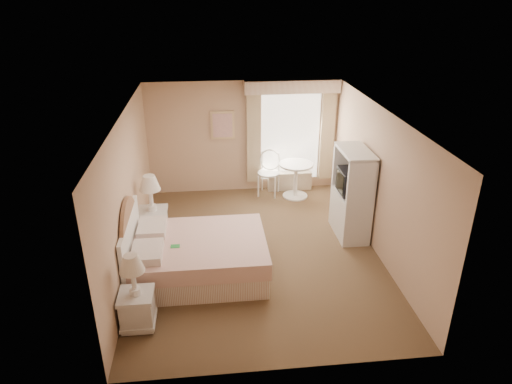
{
  "coord_description": "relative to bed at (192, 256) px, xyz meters",
  "views": [
    {
      "loc": [
        -0.77,
        -6.91,
        4.33
      ],
      "look_at": [
        0.02,
        0.3,
        1.03
      ],
      "focal_mm": 32.0,
      "sensor_mm": 36.0,
      "label": 1
    }
  ],
  "objects": [
    {
      "name": "nightstand_far",
      "position": [
        -0.72,
        1.21,
        0.12
      ],
      "size": [
        0.52,
        0.52,
        1.26
      ],
      "color": "silver",
      "rests_on": "room"
    },
    {
      "name": "room",
      "position": [
        1.12,
        0.58,
        0.89
      ],
      "size": [
        4.21,
        5.51,
        2.51
      ],
      "color": "brown",
      "rests_on": "ground"
    },
    {
      "name": "round_table",
      "position": [
        2.23,
        2.8,
        0.17
      ],
      "size": [
        0.74,
        0.74,
        0.79
      ],
      "color": "white",
      "rests_on": "room"
    },
    {
      "name": "nightstand_near",
      "position": [
        -0.72,
        -1.17,
        0.07
      ],
      "size": [
        0.47,
        0.47,
        1.13
      ],
      "color": "silver",
      "rests_on": "room"
    },
    {
      "name": "armoire",
      "position": [
        2.93,
        1.04,
        0.34
      ],
      "size": [
        0.51,
        1.01,
        1.68
      ],
      "color": "silver",
      "rests_on": "room"
    },
    {
      "name": "window",
      "position": [
        2.17,
        3.24,
        0.98
      ],
      "size": [
        2.05,
        0.22,
        2.51
      ],
      "color": "white",
      "rests_on": "room"
    },
    {
      "name": "framed_art",
      "position": [
        0.67,
        3.3,
        1.19
      ],
      "size": [
        0.52,
        0.04,
        0.62
      ],
      "color": "#DAB886",
      "rests_on": "room"
    },
    {
      "name": "bed",
      "position": [
        0.0,
        0.0,
        0.0
      ],
      "size": [
        2.15,
        1.69,
        1.49
      ],
      "color": "tan",
      "rests_on": "room"
    },
    {
      "name": "cafe_chair",
      "position": [
        1.67,
        3.05,
        0.23
      ],
      "size": [
        0.62,
        0.62,
        1.01
      ],
      "rotation": [
        0.0,
        0.0,
        -0.35
      ],
      "color": "white",
      "rests_on": "room"
    }
  ]
}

